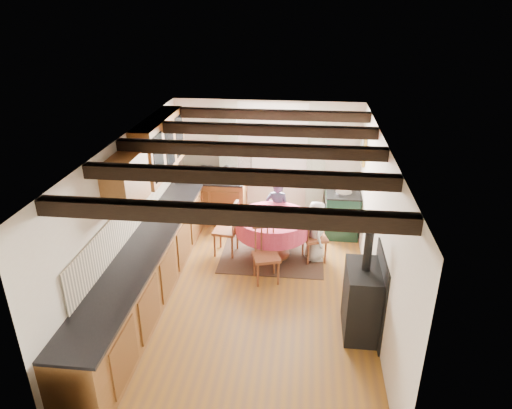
# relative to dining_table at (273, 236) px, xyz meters

# --- Properties ---
(floor) EXTENTS (3.60, 5.50, 0.00)m
(floor) POSITION_rel_dining_table_xyz_m (-0.24, -1.20, -0.38)
(floor) COLOR #A06824
(floor) RESTS_ON ground
(ceiling) EXTENTS (3.60, 5.50, 0.00)m
(ceiling) POSITION_rel_dining_table_xyz_m (-0.24, -1.20, 2.02)
(ceiling) COLOR white
(ceiling) RESTS_ON ground
(wall_back) EXTENTS (3.60, 0.00, 2.40)m
(wall_back) POSITION_rel_dining_table_xyz_m (-0.24, 1.55, 0.82)
(wall_back) COLOR silver
(wall_back) RESTS_ON ground
(wall_front) EXTENTS (3.60, 0.00, 2.40)m
(wall_front) POSITION_rel_dining_table_xyz_m (-0.24, -3.95, 0.82)
(wall_front) COLOR silver
(wall_front) RESTS_ON ground
(wall_left) EXTENTS (0.00, 5.50, 2.40)m
(wall_left) POSITION_rel_dining_table_xyz_m (-2.04, -1.20, 0.82)
(wall_left) COLOR silver
(wall_left) RESTS_ON ground
(wall_right) EXTENTS (0.00, 5.50, 2.40)m
(wall_right) POSITION_rel_dining_table_xyz_m (1.56, -1.20, 0.82)
(wall_right) COLOR silver
(wall_right) RESTS_ON ground
(beam_a) EXTENTS (3.60, 0.16, 0.16)m
(beam_a) POSITION_rel_dining_table_xyz_m (-0.24, -3.20, 1.93)
(beam_a) COLOR black
(beam_a) RESTS_ON ceiling
(beam_b) EXTENTS (3.60, 0.16, 0.16)m
(beam_b) POSITION_rel_dining_table_xyz_m (-0.24, -2.20, 1.93)
(beam_b) COLOR black
(beam_b) RESTS_ON ceiling
(beam_c) EXTENTS (3.60, 0.16, 0.16)m
(beam_c) POSITION_rel_dining_table_xyz_m (-0.24, -1.20, 1.93)
(beam_c) COLOR black
(beam_c) RESTS_ON ceiling
(beam_d) EXTENTS (3.60, 0.16, 0.16)m
(beam_d) POSITION_rel_dining_table_xyz_m (-0.24, -0.20, 1.93)
(beam_d) COLOR black
(beam_d) RESTS_ON ceiling
(beam_e) EXTENTS (3.60, 0.16, 0.16)m
(beam_e) POSITION_rel_dining_table_xyz_m (-0.24, 0.80, 1.93)
(beam_e) COLOR black
(beam_e) RESTS_ON ceiling
(splash_left) EXTENTS (0.02, 4.50, 0.55)m
(splash_left) POSITION_rel_dining_table_xyz_m (-2.02, -0.90, 0.82)
(splash_left) COLOR beige
(splash_left) RESTS_ON wall_left
(splash_back) EXTENTS (1.40, 0.02, 0.55)m
(splash_back) POSITION_rel_dining_table_xyz_m (-1.24, 1.53, 0.82)
(splash_back) COLOR beige
(splash_back) RESTS_ON wall_back
(base_cabinet_left) EXTENTS (0.60, 5.30, 0.88)m
(base_cabinet_left) POSITION_rel_dining_table_xyz_m (-1.74, -1.20, 0.06)
(base_cabinet_left) COLOR brown
(base_cabinet_left) RESTS_ON floor
(base_cabinet_back) EXTENTS (1.30, 0.60, 0.88)m
(base_cabinet_back) POSITION_rel_dining_table_xyz_m (-1.29, 1.25, 0.06)
(base_cabinet_back) COLOR brown
(base_cabinet_back) RESTS_ON floor
(worktop_left) EXTENTS (0.64, 5.30, 0.04)m
(worktop_left) POSITION_rel_dining_table_xyz_m (-1.72, -1.20, 0.52)
(worktop_left) COLOR black
(worktop_left) RESTS_ON base_cabinet_left
(worktop_back) EXTENTS (1.30, 0.64, 0.04)m
(worktop_back) POSITION_rel_dining_table_xyz_m (-1.29, 1.23, 0.52)
(worktop_back) COLOR black
(worktop_back) RESTS_ON base_cabinet_back
(wall_cabinet_glass) EXTENTS (0.34, 1.80, 0.90)m
(wall_cabinet_glass) POSITION_rel_dining_table_xyz_m (-1.87, 0.00, 1.57)
(wall_cabinet_glass) COLOR brown
(wall_cabinet_glass) RESTS_ON wall_left
(wall_cabinet_solid) EXTENTS (0.34, 0.90, 0.70)m
(wall_cabinet_solid) POSITION_rel_dining_table_xyz_m (-1.87, -1.50, 1.52)
(wall_cabinet_solid) COLOR brown
(wall_cabinet_solid) RESTS_ON wall_left
(window_frame) EXTENTS (1.34, 0.03, 1.54)m
(window_frame) POSITION_rel_dining_table_xyz_m (-0.14, 1.54, 1.22)
(window_frame) COLOR white
(window_frame) RESTS_ON wall_back
(window_pane) EXTENTS (1.20, 0.01, 1.40)m
(window_pane) POSITION_rel_dining_table_xyz_m (-0.14, 1.54, 1.22)
(window_pane) COLOR white
(window_pane) RESTS_ON wall_back
(curtain_left) EXTENTS (0.35, 0.10, 2.10)m
(curtain_left) POSITION_rel_dining_table_xyz_m (-0.99, 1.45, 0.72)
(curtain_left) COLOR silver
(curtain_left) RESTS_ON wall_back
(curtain_right) EXTENTS (0.35, 0.10, 2.10)m
(curtain_right) POSITION_rel_dining_table_xyz_m (0.71, 1.45, 0.72)
(curtain_right) COLOR silver
(curtain_right) RESTS_ON wall_back
(curtain_rod) EXTENTS (2.00, 0.03, 0.03)m
(curtain_rod) POSITION_rel_dining_table_xyz_m (-0.14, 1.45, 1.82)
(curtain_rod) COLOR black
(curtain_rod) RESTS_ON wall_back
(wall_picture) EXTENTS (0.04, 0.50, 0.60)m
(wall_picture) POSITION_rel_dining_table_xyz_m (1.53, 1.10, 1.32)
(wall_picture) COLOR gold
(wall_picture) RESTS_ON wall_right
(wall_plate) EXTENTS (0.30, 0.02, 0.30)m
(wall_plate) POSITION_rel_dining_table_xyz_m (0.81, 1.52, 1.32)
(wall_plate) COLOR silver
(wall_plate) RESTS_ON wall_back
(rug) EXTENTS (1.78, 1.38, 0.01)m
(rug) POSITION_rel_dining_table_xyz_m (0.00, 0.00, -0.38)
(rug) COLOR #41271C
(rug) RESTS_ON floor
(dining_table) EXTENTS (1.27, 1.27, 0.77)m
(dining_table) POSITION_rel_dining_table_xyz_m (0.00, 0.00, 0.00)
(dining_table) COLOR #DF4881
(dining_table) RESTS_ON floor
(chair_near) EXTENTS (0.51, 0.52, 0.94)m
(chair_near) POSITION_rel_dining_table_xyz_m (-0.04, -0.78, 0.09)
(chair_near) COLOR brown
(chair_near) RESTS_ON floor
(chair_left) EXTENTS (0.48, 0.46, 0.97)m
(chair_left) POSITION_rel_dining_table_xyz_m (-0.82, 0.00, 0.10)
(chair_left) COLOR brown
(chair_left) RESTS_ON floor
(chair_right) EXTENTS (0.51, 0.50, 0.93)m
(chair_right) POSITION_rel_dining_table_xyz_m (0.72, -0.05, 0.08)
(chair_right) COLOR brown
(chair_right) RESTS_ON floor
(aga_range) EXTENTS (0.62, 0.96, 0.88)m
(aga_range) POSITION_rel_dining_table_xyz_m (1.23, 1.09, 0.06)
(aga_range) COLOR #163628
(aga_range) RESTS_ON floor
(cast_iron_stove) EXTENTS (0.46, 0.76, 1.52)m
(cast_iron_stove) POSITION_rel_dining_table_xyz_m (1.34, -1.86, 0.38)
(cast_iron_stove) COLOR black
(cast_iron_stove) RESTS_ON floor
(child_far) EXTENTS (0.46, 0.34, 1.18)m
(child_far) POSITION_rel_dining_table_xyz_m (0.04, 0.63, 0.21)
(child_far) COLOR #35364F
(child_far) RESTS_ON floor
(child_right) EXTENTS (0.42, 0.57, 1.07)m
(child_right) POSITION_rel_dining_table_xyz_m (0.73, -0.03, 0.15)
(child_right) COLOR silver
(child_right) RESTS_ON floor
(bowl_a) EXTENTS (0.32, 0.32, 0.06)m
(bowl_a) POSITION_rel_dining_table_xyz_m (0.10, -0.11, 0.41)
(bowl_a) COLOR silver
(bowl_a) RESTS_ON dining_table
(bowl_b) EXTENTS (0.27, 0.27, 0.06)m
(bowl_b) POSITION_rel_dining_table_xyz_m (0.32, 0.02, 0.41)
(bowl_b) COLOR silver
(bowl_b) RESTS_ON dining_table
(cup) EXTENTS (0.15, 0.15, 0.10)m
(cup) POSITION_rel_dining_table_xyz_m (-0.04, 0.12, 0.43)
(cup) COLOR silver
(cup) RESTS_ON dining_table
(canister_tall) EXTENTS (0.13, 0.13, 0.23)m
(canister_tall) POSITION_rel_dining_table_xyz_m (-1.47, 1.31, 0.65)
(canister_tall) COLOR #262628
(canister_tall) RESTS_ON worktop_back
(canister_wide) EXTENTS (0.19, 0.19, 0.21)m
(canister_wide) POSITION_rel_dining_table_xyz_m (-1.36, 1.32, 0.64)
(canister_wide) COLOR #262628
(canister_wide) RESTS_ON worktop_back
(canister_slim) EXTENTS (0.09, 0.09, 0.27)m
(canister_slim) POSITION_rel_dining_table_xyz_m (-1.00, 1.24, 0.67)
(canister_slim) COLOR #262628
(canister_slim) RESTS_ON worktop_back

